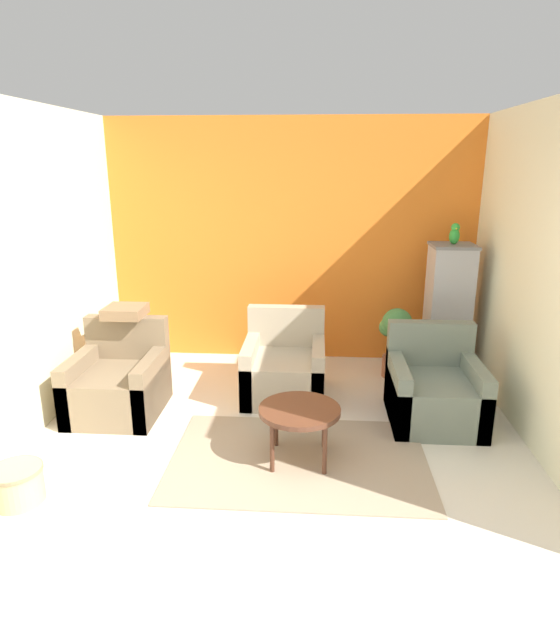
{
  "coord_description": "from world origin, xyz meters",
  "views": [
    {
      "loc": [
        0.31,
        -2.63,
        2.25
      ],
      "look_at": [
        0.0,
        1.72,
        0.96
      ],
      "focal_mm": 30.0,
      "sensor_mm": 36.0,
      "label": 1
    }
  ],
  "objects_px": {
    "parrot": "(454,234)",
    "wicker_basket": "(17,484)",
    "armchair_left": "(119,384)",
    "potted_plant": "(396,336)",
    "armchair_middle": "(284,369)",
    "armchair_right": "(434,392)",
    "birdcage": "(447,313)",
    "coffee_table": "(300,413)"
  },
  "relations": [
    {
      "from": "parrot",
      "to": "wicker_basket",
      "type": "distance_m",
      "value": 4.48
    },
    {
      "from": "armchair_left",
      "to": "wicker_basket",
      "type": "height_order",
      "value": "armchair_left"
    },
    {
      "from": "armchair_left",
      "to": "wicker_basket",
      "type": "relative_size",
      "value": 2.36
    },
    {
      "from": "parrot",
      "to": "potted_plant",
      "type": "relative_size",
      "value": 0.29
    },
    {
      "from": "armchair_middle",
      "to": "wicker_basket",
      "type": "bearing_deg",
      "value": -132.07
    },
    {
      "from": "armchair_right",
      "to": "wicker_basket",
      "type": "relative_size",
      "value": 2.36
    },
    {
      "from": "armchair_left",
      "to": "birdcage",
      "type": "relative_size",
      "value": 0.59
    },
    {
      "from": "armchair_left",
      "to": "armchair_right",
      "type": "relative_size",
      "value": 1.0
    },
    {
      "from": "armchair_left",
      "to": "birdcage",
      "type": "xyz_separation_m",
      "value": [
        3.21,
        1.12,
        0.43
      ]
    },
    {
      "from": "armchair_right",
      "to": "parrot",
      "type": "relative_size",
      "value": 3.82
    },
    {
      "from": "coffee_table",
      "to": "armchair_middle",
      "type": "bearing_deg",
      "value": 98.92
    },
    {
      "from": "armchair_right",
      "to": "armchair_middle",
      "type": "bearing_deg",
      "value": 161.65
    },
    {
      "from": "armchair_left",
      "to": "parrot",
      "type": "height_order",
      "value": "parrot"
    },
    {
      "from": "coffee_table",
      "to": "armchair_middle",
      "type": "relative_size",
      "value": 0.75
    },
    {
      "from": "armchair_middle",
      "to": "wicker_basket",
      "type": "relative_size",
      "value": 2.36
    },
    {
      "from": "armchair_right",
      "to": "potted_plant",
      "type": "distance_m",
      "value": 1.06
    },
    {
      "from": "armchair_right",
      "to": "parrot",
      "type": "xyz_separation_m",
      "value": [
        0.32,
        1.09,
        1.27
      ]
    },
    {
      "from": "parrot",
      "to": "birdcage",
      "type": "bearing_deg",
      "value": -90.0
    },
    {
      "from": "armchair_right",
      "to": "parrot",
      "type": "height_order",
      "value": "parrot"
    },
    {
      "from": "coffee_table",
      "to": "armchair_right",
      "type": "distance_m",
      "value": 1.42
    },
    {
      "from": "coffee_table",
      "to": "parrot",
      "type": "relative_size",
      "value": 2.86
    },
    {
      "from": "armchair_middle",
      "to": "wicker_basket",
      "type": "distance_m",
      "value": 2.56
    },
    {
      "from": "armchair_middle",
      "to": "wicker_basket",
      "type": "xyz_separation_m",
      "value": [
        -1.71,
        -1.9,
        -0.13
      ]
    },
    {
      "from": "armchair_middle",
      "to": "parrot",
      "type": "bearing_deg",
      "value": 20.65
    },
    {
      "from": "armchair_left",
      "to": "armchair_right",
      "type": "xyz_separation_m",
      "value": [
        2.89,
        0.03,
        0.0
      ]
    },
    {
      "from": "coffee_table",
      "to": "birdcage",
      "type": "height_order",
      "value": "birdcage"
    },
    {
      "from": "parrot",
      "to": "wicker_basket",
      "type": "bearing_deg",
      "value": -143.34
    },
    {
      "from": "armchair_right",
      "to": "armchair_left",
      "type": "bearing_deg",
      "value": -179.43
    },
    {
      "from": "coffee_table",
      "to": "armchair_left",
      "type": "relative_size",
      "value": 0.75
    },
    {
      "from": "armchair_left",
      "to": "potted_plant",
      "type": "distance_m",
      "value": 2.88
    },
    {
      "from": "coffee_table",
      "to": "armchair_right",
      "type": "xyz_separation_m",
      "value": [
        1.18,
        0.78,
        -0.13
      ]
    },
    {
      "from": "armchair_right",
      "to": "wicker_basket",
      "type": "distance_m",
      "value": 3.41
    },
    {
      "from": "coffee_table",
      "to": "armchair_right",
      "type": "bearing_deg",
      "value": 33.3
    },
    {
      "from": "armchair_middle",
      "to": "potted_plant",
      "type": "relative_size",
      "value": 1.11
    },
    {
      "from": "armchair_middle",
      "to": "coffee_table",
      "type": "bearing_deg",
      "value": -81.08
    },
    {
      "from": "potted_plant",
      "to": "wicker_basket",
      "type": "bearing_deg",
      "value": -139.46
    },
    {
      "from": "birdcage",
      "to": "armchair_left",
      "type": "bearing_deg",
      "value": -160.74
    },
    {
      "from": "parrot",
      "to": "armchair_middle",
      "type": "bearing_deg",
      "value": -159.35
    },
    {
      "from": "potted_plant",
      "to": "armchair_middle",
      "type": "bearing_deg",
      "value": -154.24
    },
    {
      "from": "birdcage",
      "to": "wicker_basket",
      "type": "bearing_deg",
      "value": -143.36
    },
    {
      "from": "coffee_table",
      "to": "birdcage",
      "type": "xyz_separation_m",
      "value": [
        1.5,
        1.87,
        0.3
      ]
    },
    {
      "from": "parrot",
      "to": "armchair_left",
      "type": "bearing_deg",
      "value": -160.71
    }
  ]
}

